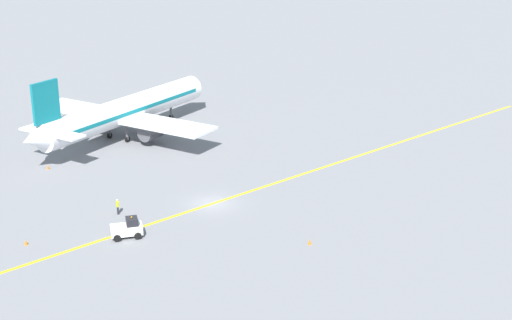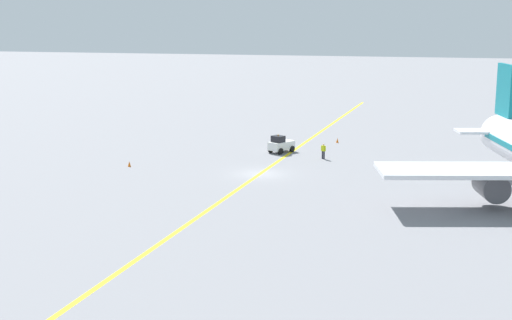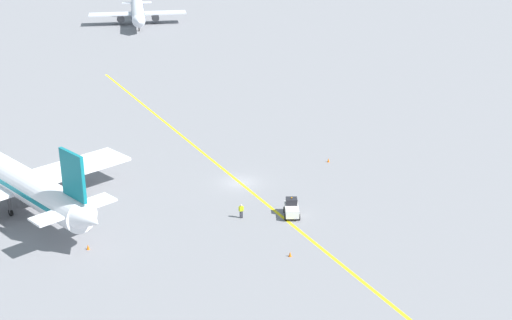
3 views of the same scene
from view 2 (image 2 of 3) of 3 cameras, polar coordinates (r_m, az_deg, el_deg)
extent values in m
plane|color=slate|center=(69.32, 0.34, -1.11)|extent=(400.00, 400.00, 0.00)
cube|color=yellow|center=(69.32, 0.34, -1.11)|extent=(8.85, 119.73, 0.01)
cone|color=white|center=(75.32, 18.49, 2.48)|extent=(3.67, 3.63, 3.06)
cylinder|color=#4C4C51|center=(59.73, 18.29, -1.98)|extent=(2.88, 3.62, 2.20)
cube|color=#0F727F|center=(72.47, 19.29, 5.29)|extent=(1.27, 3.97, 5.00)
cube|color=white|center=(72.49, 19.21, 2.18)|extent=(9.31, 4.41, 0.24)
cube|color=white|center=(79.99, 2.04, 1.18)|extent=(2.79, 3.35, 0.90)
cube|color=black|center=(79.45, 1.78, 1.70)|extent=(1.65, 1.59, 0.70)
sphere|color=orange|center=(79.38, 1.78, 2.00)|extent=(0.16, 0.16, 0.16)
cylinder|color=black|center=(78.87, 1.98, 0.70)|extent=(0.57, 0.73, 0.70)
cylinder|color=black|center=(79.86, 1.17, 0.84)|extent=(0.57, 0.73, 0.70)
cylinder|color=black|center=(80.31, 2.90, 0.89)|extent=(0.57, 0.73, 0.70)
cylinder|color=black|center=(81.28, 2.10, 1.03)|extent=(0.57, 0.73, 0.70)
cylinder|color=#23232D|center=(76.67, 5.47, 0.40)|extent=(0.16, 0.16, 0.85)
cylinder|color=#23232D|center=(76.76, 5.34, 0.41)|extent=(0.16, 0.16, 0.85)
cube|color=#CCD819|center=(76.58, 5.41, 0.94)|extent=(0.41, 0.33, 0.60)
cylinder|color=#CCD819|center=(76.47, 5.57, 0.92)|extent=(0.10, 0.10, 0.55)
cylinder|color=#CCD819|center=(76.69, 5.26, 0.95)|extent=(0.10, 0.10, 0.55)
sphere|color=beige|center=(76.50, 5.42, 1.24)|extent=(0.22, 0.22, 0.22)
cone|color=orange|center=(73.68, -10.10, -0.31)|extent=(0.32, 0.32, 0.55)
cone|color=orange|center=(74.46, 18.40, -0.61)|extent=(0.32, 0.32, 0.55)
cone|color=orange|center=(86.66, 6.53, 1.57)|extent=(0.32, 0.32, 0.55)
camera|label=1|loc=(132.28, -18.32, 17.41)|focal=50.00mm
camera|label=3|loc=(140.97, 25.37, 18.83)|focal=50.00mm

